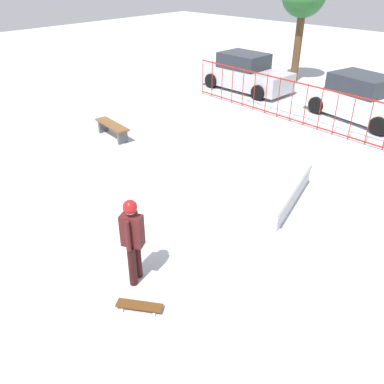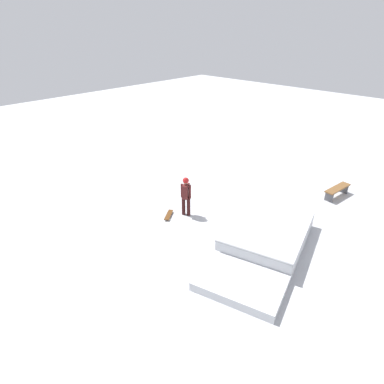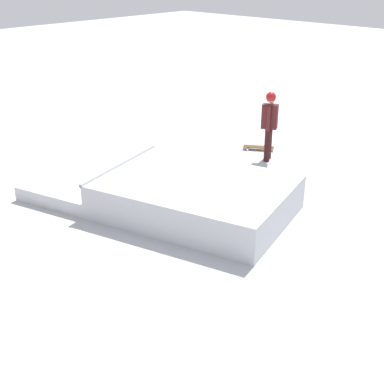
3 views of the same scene
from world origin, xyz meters
TOP-DOWN VIEW (x-y plane):
  - ground_plane at (0.00, 0.00)m, footprint 60.00×60.00m
  - skate_ramp at (0.67, 0.48)m, footprint 5.88×3.88m
  - skater at (0.98, -3.10)m, footprint 0.44×0.40m
  - skateboard at (1.57, -3.53)m, footprint 0.78×0.60m
  - park_bench at (-4.95, 0.87)m, footprint 1.64×0.61m

SIDE VIEW (x-z plane):
  - ground_plane at x=0.00m, z-range 0.00..0.00m
  - skateboard at x=1.57m, z-range 0.03..0.12m
  - skate_ramp at x=0.67m, z-range -0.05..0.69m
  - park_bench at x=-4.95m, z-range 0.12..0.60m
  - skater at x=0.98m, z-range 0.14..1.87m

